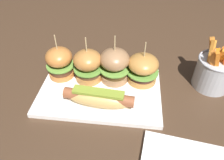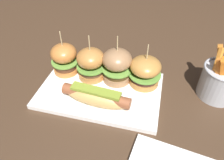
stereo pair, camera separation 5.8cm
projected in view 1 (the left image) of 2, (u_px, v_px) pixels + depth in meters
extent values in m
plane|color=#422D1E|center=(100.00, 93.00, 0.62)|extent=(3.00, 3.00, 0.00)
cube|color=white|center=(100.00, 91.00, 0.62)|extent=(0.35, 0.23, 0.01)
ellipsoid|color=tan|center=(99.00, 99.00, 0.55)|extent=(0.18, 0.06, 0.05)
cylinder|color=brown|center=(99.00, 97.00, 0.55)|extent=(0.19, 0.04, 0.03)
cube|color=olive|center=(98.00, 92.00, 0.54)|extent=(0.13, 0.04, 0.01)
cylinder|color=#BB7033|center=(62.00, 73.00, 0.66)|extent=(0.08, 0.08, 0.02)
cylinder|color=#502E1C|center=(61.00, 68.00, 0.65)|extent=(0.07, 0.07, 0.02)
cylinder|color=#6B9E3D|center=(60.00, 65.00, 0.64)|extent=(0.08, 0.08, 0.00)
ellipsoid|color=#BB7033|center=(59.00, 57.00, 0.62)|extent=(0.08, 0.08, 0.05)
cylinder|color=tan|center=(56.00, 45.00, 0.59)|extent=(0.00, 0.00, 0.06)
cylinder|color=#B27438|center=(89.00, 75.00, 0.64)|extent=(0.08, 0.08, 0.02)
cylinder|color=brown|center=(89.00, 71.00, 0.63)|extent=(0.07, 0.07, 0.02)
cylinder|color=#609338|center=(88.00, 68.00, 0.63)|extent=(0.09, 0.09, 0.00)
ellipsoid|color=#B27438|center=(88.00, 60.00, 0.61)|extent=(0.08, 0.08, 0.06)
cylinder|color=tan|center=(86.00, 47.00, 0.58)|extent=(0.00, 0.00, 0.06)
cylinder|color=#976D48|center=(114.00, 76.00, 0.64)|extent=(0.08, 0.08, 0.02)
cylinder|color=#483318|center=(115.00, 71.00, 0.63)|extent=(0.08, 0.08, 0.02)
cylinder|color=#6B9E3D|center=(115.00, 68.00, 0.62)|extent=(0.09, 0.09, 0.00)
ellipsoid|color=#976D48|center=(115.00, 59.00, 0.60)|extent=(0.09, 0.09, 0.06)
cylinder|color=tan|center=(115.00, 46.00, 0.57)|extent=(0.00, 0.00, 0.06)
cylinder|color=#B27A39|center=(142.00, 78.00, 0.64)|extent=(0.09, 0.09, 0.02)
cylinder|color=#42231D|center=(142.00, 74.00, 0.63)|extent=(0.08, 0.08, 0.01)
cylinder|color=#609338|center=(142.00, 71.00, 0.62)|extent=(0.09, 0.09, 0.00)
ellipsoid|color=#B27A39|center=(143.00, 64.00, 0.60)|extent=(0.09, 0.09, 0.05)
cylinder|color=tan|center=(145.00, 52.00, 0.58)|extent=(0.00, 0.00, 0.06)
cylinder|color=#B7BABF|center=(214.00, 74.00, 0.62)|extent=(0.11, 0.11, 0.09)
torus|color=#A8AAB2|center=(219.00, 60.00, 0.59)|extent=(0.11, 0.11, 0.01)
cube|color=orange|center=(212.00, 53.00, 0.60)|extent=(0.03, 0.04, 0.09)
cube|color=orange|center=(212.00, 59.00, 0.58)|extent=(0.04, 0.05, 0.09)
cube|color=#CC6A24|center=(213.00, 63.00, 0.58)|extent=(0.03, 0.02, 0.08)
cube|color=orange|center=(211.00, 57.00, 0.58)|extent=(0.02, 0.06, 0.09)
cube|color=orange|center=(216.00, 63.00, 0.57)|extent=(0.03, 0.03, 0.09)
cube|color=orange|center=(209.00, 63.00, 0.59)|extent=(0.03, 0.03, 0.06)
cube|color=orange|center=(221.00, 60.00, 0.59)|extent=(0.02, 0.03, 0.08)
cube|color=orange|center=(219.00, 59.00, 0.59)|extent=(0.04, 0.02, 0.07)
cube|color=orange|center=(221.00, 59.00, 0.59)|extent=(0.02, 0.05, 0.08)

